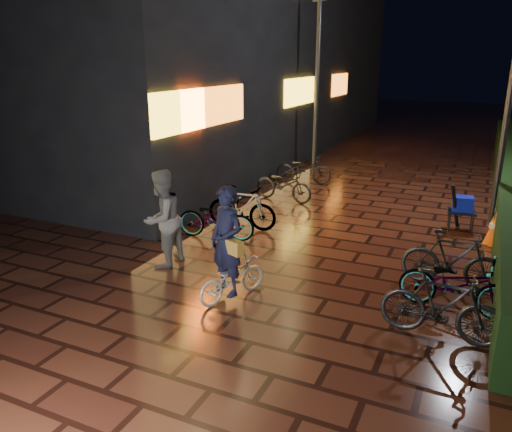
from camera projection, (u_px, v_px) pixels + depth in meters
The scene contains 11 objects.
ground at pixel (306, 280), 8.72m from camera, with size 80.00×80.00×0.00m, color #381911.
hedge at pixel (510, 176), 14.17m from camera, with size 0.70×20.00×1.00m, color black.
bystander_person at pixel (162, 219), 9.07m from camera, with size 0.88×0.69×1.81m, color #545456.
storefront_block at pixel (187, 38), 21.10m from camera, with size 12.09×22.00×9.00m.
lamp_post_hedge at pixel (510, 93), 10.78m from camera, with size 0.51×0.23×5.39m.
lamp_post_sf at pixel (318, 75), 16.07m from camera, with size 0.54×0.27×5.75m.
cyclist at pixel (229, 259), 7.82m from camera, with size 0.92×1.38×1.87m.
traffic_barrier at pixel (498, 221), 10.79m from camera, with size 0.51×1.62×0.65m.
cart_assembly at pixel (462, 206), 11.04m from camera, with size 0.65×0.67×1.12m.
parked_bikes_storefront at pixel (267, 191), 12.68m from camera, with size 1.98×6.29×0.99m.
parked_bikes_hedge at pixel (451, 282), 7.52m from camera, with size 1.83×2.30×0.99m.
Camera 1 is at (2.55, -7.60, 3.71)m, focal length 35.00 mm.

